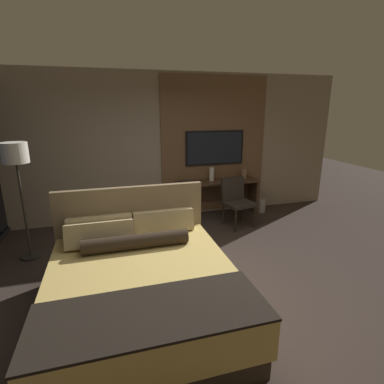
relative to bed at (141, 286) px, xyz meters
name	(u,v)px	position (x,y,z in m)	size (l,w,h in m)	color
ground_plane	(213,282)	(0.94, 0.37, -0.35)	(16.00, 16.00, 0.00)	#332823
wall_back_tv_panel	(175,147)	(1.06, 2.96, 1.05)	(7.20, 0.09, 2.80)	gray
bed	(141,286)	(0.00, 0.00, 0.00)	(1.88, 2.13, 1.18)	#33281E
desk	(217,192)	(1.86, 2.71, 0.14)	(1.67, 0.45, 0.73)	#422D1E
tv	(215,148)	(1.86, 2.89, 1.01)	(1.22, 0.04, 0.68)	black
desk_chair	(236,198)	(2.02, 2.11, 0.18)	(0.61, 0.60, 0.88)	#28231E
floor_lamp	(16,163)	(-1.44, 1.73, 1.08)	(0.34, 0.34, 1.70)	#282623
vase_tall	(212,174)	(1.75, 2.72, 0.51)	(0.10, 0.10, 0.27)	silver
vase_short	(244,173)	(2.46, 2.74, 0.48)	(0.11, 0.11, 0.21)	#846647
book	(186,182)	(1.22, 2.71, 0.39)	(0.23, 0.17, 0.03)	#332D28
waste_bin	(260,205)	(2.83, 2.62, -0.21)	(0.22, 0.22, 0.28)	gray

